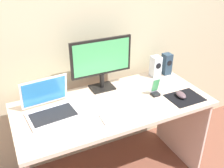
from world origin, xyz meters
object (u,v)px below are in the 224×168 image
speaker_right (167,64)px  laptop (50,107)px  phone_in_dock (155,89)px  mouse (181,95)px  monitor (102,61)px  speaker_near_monitor (156,67)px  keyboard_external (129,114)px

speaker_right → laptop: 1.06m
speaker_right → phone_in_dock: size_ratio=1.32×
mouse → phone_in_dock: bearing=151.1°
phone_in_dock → speaker_right: bearing=42.3°
phone_in_dock → monitor: bearing=139.8°
speaker_near_monitor → keyboard_external: bearing=-139.7°
speaker_right → mouse: size_ratio=1.83×
monitor → keyboard_external: monitor is taller
phone_in_dock → keyboard_external: bearing=-154.9°
phone_in_dock → laptop: bearing=172.1°
keyboard_external → phone_in_dock: size_ratio=2.69×
keyboard_external → laptop: bearing=155.3°
monitor → speaker_near_monitor: bearing=-0.2°
monitor → laptop: 0.51m
speaker_right → monitor: bearing=179.8°
speaker_right → speaker_near_monitor: bearing=-180.0°
speaker_near_monitor → mouse: (-0.03, -0.37, -0.07)m
monitor → phone_in_dock: size_ratio=3.43×
speaker_right → mouse: bearing=-110.4°
monitor → phone_in_dock: bearing=-40.2°
speaker_right → phone_in_dock: 0.39m
speaker_right → laptop: laptop is taller
speaker_near_monitor → mouse: speaker_near_monitor is taller
monitor → speaker_near_monitor: 0.51m
mouse → speaker_near_monitor: bearing=93.6°
monitor → speaker_right: 0.62m
monitor → mouse: size_ratio=4.75×
speaker_right → laptop: size_ratio=0.53×
speaker_near_monitor → keyboard_external: (-0.47, -0.40, -0.08)m
speaker_near_monitor → mouse: 0.38m
monitor → phone_in_dock: (0.31, -0.26, -0.18)m
speaker_right → speaker_near_monitor: (-0.11, -0.00, -0.00)m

